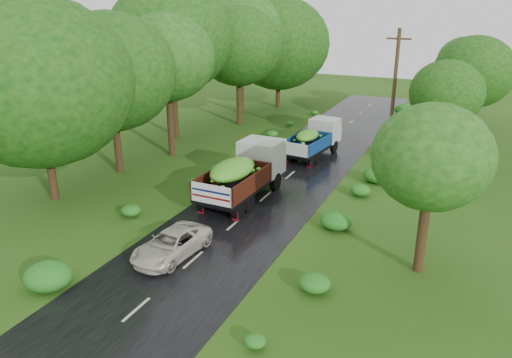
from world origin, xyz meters
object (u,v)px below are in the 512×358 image
Objects in this scene: truck_near at (245,171)px; car at (172,244)px; utility_pole at (393,96)px; truck_far at (315,138)px.

truck_near is 1.68× the size of car.
truck_far is at bearing -167.06° from utility_pole.
utility_pole reaches higher than car.
truck_far is 1.44× the size of car.
utility_pole is at bearing 75.55° from car.
truck_near is 7.57m from car.
truck_far is at bearing 91.07° from car.
truck_far is 6.04m from utility_pole.
truck_near is at bearing -118.19° from utility_pole.
truck_near is 1.16× the size of truck_far.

